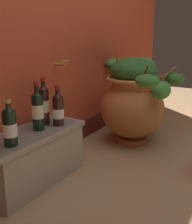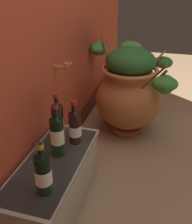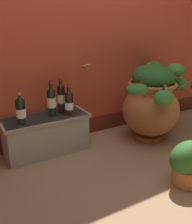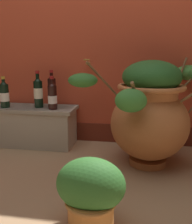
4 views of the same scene
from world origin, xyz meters
name	(u,v)px [view 4 (image 4 of 4)]	position (x,y,z in m)	size (l,w,h in m)	color
ground_plane	(44,208)	(0.00, 0.00, 0.00)	(7.00, 7.00, 0.00)	#9E7A56
terracotta_urn	(153,111)	(0.59, 0.66, 0.41)	(1.13, 0.81, 0.79)	#B26638
stone_ledge	(33,124)	(-0.45, 0.92, 0.19)	(0.79, 0.32, 0.35)	#B2A893
wine_bottle_left	(4,94)	(-0.67, 0.86, 0.47)	(0.08, 0.08, 0.27)	black
wine_bottle_middle	(52,95)	(-0.23, 0.87, 0.47)	(0.08, 0.08, 0.28)	black
wine_bottle_right	(52,90)	(-0.27, 0.96, 0.50)	(0.07, 0.07, 0.33)	black
wine_bottle_back	(38,91)	(-0.38, 0.92, 0.49)	(0.08, 0.08, 0.32)	black
potted_shrub	(91,193)	(0.27, -0.10, 0.18)	(0.32, 0.24, 0.35)	#CC7F3D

